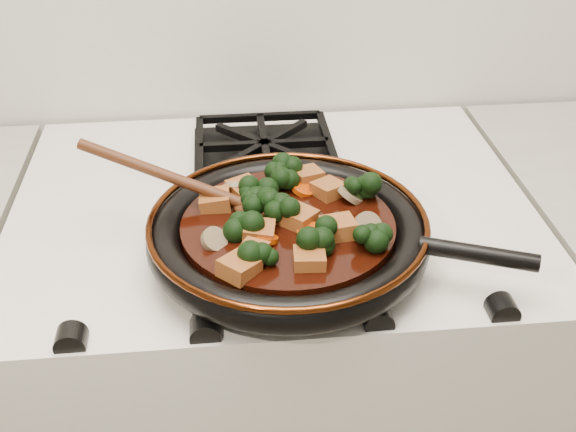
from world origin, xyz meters
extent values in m
cube|color=silver|center=(0.00, 1.69, 0.45)|extent=(0.76, 0.60, 0.90)
cylinder|color=black|center=(0.01, 1.54, 0.93)|extent=(0.33, 0.33, 0.01)
torus|color=black|center=(0.01, 1.54, 0.94)|extent=(0.36, 0.36, 0.04)
torus|color=#4A1F0A|center=(0.01, 1.54, 0.96)|extent=(0.36, 0.36, 0.01)
cylinder|color=black|center=(0.23, 1.45, 0.96)|extent=(0.14, 0.07, 0.02)
cylinder|color=black|center=(0.01, 1.54, 0.95)|extent=(0.27, 0.27, 0.02)
cube|color=brown|center=(-0.08, 1.59, 0.97)|extent=(0.04, 0.04, 0.03)
cube|color=brown|center=(-0.03, 1.51, 0.97)|extent=(0.04, 0.04, 0.03)
cube|color=brown|center=(-0.04, 1.62, 0.97)|extent=(0.05, 0.05, 0.02)
cube|color=brown|center=(0.02, 1.54, 0.97)|extent=(0.06, 0.06, 0.03)
cube|color=brown|center=(-0.04, 1.47, 0.97)|extent=(0.04, 0.05, 0.02)
cube|color=brown|center=(-0.06, 1.44, 0.97)|extent=(0.06, 0.06, 0.03)
cube|color=brown|center=(0.07, 1.51, 0.97)|extent=(0.05, 0.05, 0.03)
cube|color=brown|center=(0.02, 1.45, 0.97)|extent=(0.04, 0.04, 0.02)
cube|color=brown|center=(0.05, 1.64, 0.97)|extent=(0.05, 0.05, 0.02)
cube|color=brown|center=(0.07, 1.61, 0.97)|extent=(0.05, 0.05, 0.02)
cylinder|color=#B43705|center=(0.03, 1.51, 0.96)|extent=(0.03, 0.03, 0.01)
cylinder|color=#B43705|center=(-0.02, 1.50, 0.96)|extent=(0.03, 0.03, 0.02)
cylinder|color=#B43705|center=(0.04, 1.61, 0.96)|extent=(0.03, 0.03, 0.02)
cylinder|color=#B43705|center=(-0.03, 1.62, 0.96)|extent=(0.03, 0.03, 0.02)
cylinder|color=#7C6547|center=(-0.08, 1.50, 0.97)|extent=(0.04, 0.04, 0.03)
cylinder|color=#7C6547|center=(-0.05, 1.62, 0.97)|extent=(0.04, 0.03, 0.03)
cylinder|color=#7C6547|center=(0.11, 1.51, 0.97)|extent=(0.05, 0.04, 0.03)
cylinder|color=#7C6547|center=(0.10, 1.59, 0.97)|extent=(0.04, 0.04, 0.03)
cylinder|color=#7C6547|center=(0.10, 1.50, 0.97)|extent=(0.04, 0.04, 0.02)
ellipsoid|color=#4A230F|center=(-0.03, 1.57, 0.96)|extent=(0.07, 0.06, 0.02)
cylinder|color=#4A230F|center=(-0.14, 1.61, 1.00)|extent=(0.02, 0.02, 0.24)
camera|label=1|loc=(-0.07, 0.79, 1.46)|focal=45.00mm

